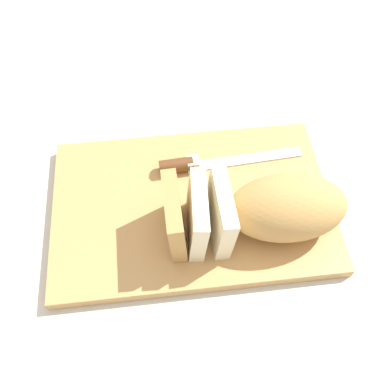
{
  "coord_description": "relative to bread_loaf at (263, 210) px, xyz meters",
  "views": [
    {
      "loc": [
        0.05,
        0.35,
        0.6
      ],
      "look_at": [
        0.0,
        0.0,
        0.05
      ],
      "focal_mm": 39.14,
      "sensor_mm": 36.0,
      "label": 1
    }
  ],
  "objects": [
    {
      "name": "ground_plane",
      "position": [
        0.1,
        -0.06,
        -0.07
      ],
      "size": [
        3.0,
        3.0,
        0.0
      ],
      "primitive_type": "plane",
      "color": "beige"
    },
    {
      "name": "cutting_board",
      "position": [
        0.1,
        -0.06,
        -0.06
      ],
      "size": [
        0.46,
        0.3,
        0.02
      ],
      "primitive_type": "cube",
      "rotation": [
        0.0,
        0.0,
        -0.02
      ],
      "color": "tan",
      "rests_on": "ground_plane"
    },
    {
      "name": "bread_loaf",
      "position": [
        0.0,
        0.0,
        0.0
      ],
      "size": [
        0.27,
        0.12,
        0.1
      ],
      "rotation": [
        0.0,
        0.0,
        -0.05
      ],
      "color": "tan",
      "rests_on": "cutting_board"
    },
    {
      "name": "bread_knife",
      "position": [
        0.08,
        -0.12,
        -0.04
      ],
      "size": [
        0.25,
        0.03,
        0.02
      ],
      "rotation": [
        0.0,
        0.0,
        3.18
      ],
      "color": "silver",
      "rests_on": "cutting_board"
    },
    {
      "name": "crumb_near_knife",
      "position": [
        0.05,
        -0.09,
        -0.05
      ],
      "size": [
        0.0,
        0.0,
        0.0
      ],
      "primitive_type": "sphere",
      "color": "tan",
      "rests_on": "cutting_board"
    },
    {
      "name": "crumb_near_loaf",
      "position": [
        0.02,
        -0.02,
        -0.05
      ],
      "size": [
        0.01,
        0.01,
        0.01
      ],
      "primitive_type": "sphere",
      "color": "tan",
      "rests_on": "cutting_board"
    },
    {
      "name": "crumb_stray_left",
      "position": [
        0.07,
        -0.03,
        -0.05
      ],
      "size": [
        0.01,
        0.01,
        0.01
      ],
      "primitive_type": "sphere",
      "color": "tan",
      "rests_on": "cutting_board"
    },
    {
      "name": "crumb_stray_right",
      "position": [
        0.02,
        0.0,
        -0.05
      ],
      "size": [
        0.0,
        0.0,
        0.0
      ],
      "primitive_type": "sphere",
      "color": "tan",
      "rests_on": "cutting_board"
    }
  ]
}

